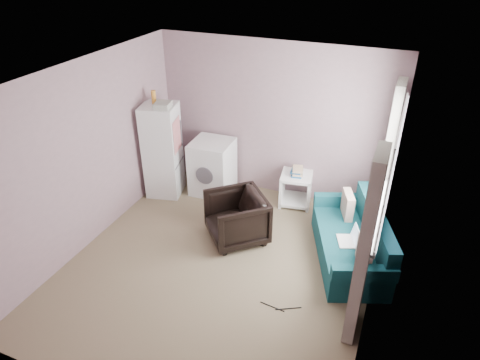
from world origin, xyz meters
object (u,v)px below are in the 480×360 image
object	(u,v)px
fridge	(163,150)
washing_machine	(212,166)
sofa	(353,243)
armchair	(236,216)
side_table	(296,187)

from	to	relation	value
fridge	washing_machine	distance (m)	0.85
sofa	fridge	bearing A→B (deg)	149.16
fridge	sofa	xyz separation A→B (m)	(3.20, -0.56, -0.51)
fridge	sofa	size ratio (longest dim) A/B	0.95
armchair	side_table	size ratio (longest dim) A/B	1.19
sofa	washing_machine	bearing A→B (deg)	139.20
armchair	sofa	bearing A→B (deg)	53.92
fridge	side_table	bearing A→B (deg)	-0.96
washing_machine	side_table	xyz separation A→B (m)	(1.40, 0.15, -0.17)
washing_machine	side_table	bearing A→B (deg)	3.56
washing_machine	sofa	distance (m)	2.64
side_table	sofa	size ratio (longest dim) A/B	0.35
side_table	washing_machine	bearing A→B (deg)	-173.95
fridge	washing_machine	bearing A→B (deg)	11.36
side_table	sofa	bearing A→B (deg)	-43.95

